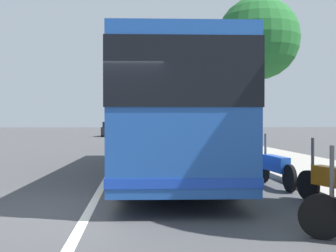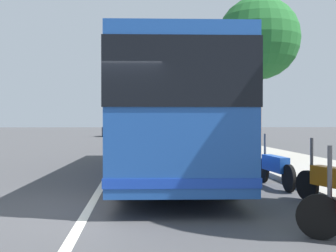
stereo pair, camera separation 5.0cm
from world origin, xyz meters
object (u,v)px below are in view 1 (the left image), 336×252
motorcycle_angled (276,167)px  car_ahead_same_lane (111,130)px  roadside_tree_far_block (225,84)px  utility_pole (255,86)px  coach_bus (170,112)px  roadside_tree_mid_block (258,39)px  car_far_distant (146,135)px  car_behind_bus (148,138)px

motorcycle_angled → car_ahead_same_lane: car_ahead_same_lane is taller
roadside_tree_far_block → utility_pole: size_ratio=0.98×
coach_bus → motorcycle_angled: 3.86m
car_ahead_same_lane → roadside_tree_mid_block: (-27.69, -7.73, 4.25)m
car_ahead_same_lane → roadside_tree_far_block: roadside_tree_far_block is taller
utility_pole → car_far_distant: bearing=28.8°
car_ahead_same_lane → roadside_tree_mid_block: bearing=16.8°
motorcycle_angled → car_ahead_same_lane: (34.72, 6.08, 0.25)m
motorcycle_angled → roadside_tree_far_block: size_ratio=0.35×
car_ahead_same_lane → roadside_tree_far_block: (-15.49, -8.95, 3.50)m
motorcycle_angled → car_behind_bus: 13.25m
car_behind_bus → car_far_distant: bearing=0.3°
car_ahead_same_lane → motorcycle_angled: bearing=11.1°
car_behind_bus → coach_bus: bearing=-178.3°
car_far_distant → utility_pole: size_ratio=0.68×
car_far_distant → utility_pole: utility_pole is taller
car_behind_bus → roadside_tree_far_block: roadside_tree_far_block is taller
coach_bus → car_ahead_same_lane: size_ratio=3.10×
car_far_distant → roadside_tree_far_block: bearing=-72.6°
roadside_tree_mid_block → utility_pole: bearing=-12.4°
coach_bus → utility_pole: size_ratio=1.92×
car_ahead_same_lane → utility_pole: size_ratio=0.62×
coach_bus → motorcycle_angled: (-2.75, -2.34, -1.39)m
car_behind_bus → car_far_distant: car_far_distant is taller
utility_pole → roadside_tree_far_block: bearing=-4.5°
roadside_tree_mid_block → motorcycle_angled: bearing=166.8°
car_behind_bus → roadside_tree_far_block: (6.26, -5.58, 3.54)m
car_far_distant → roadside_tree_far_block: size_ratio=0.69×
car_ahead_same_lane → utility_pole: (-25.84, -8.14, 2.47)m
car_behind_bus → roadside_tree_far_block: 9.10m
car_far_distant → roadside_tree_far_block: 6.83m
coach_bus → roadside_tree_far_block: size_ratio=1.96×
motorcycle_angled → car_far_distant: car_far_distant is taller
car_behind_bus → roadside_tree_mid_block: roadside_tree_mid_block is taller
motorcycle_angled → car_far_distant: size_ratio=0.50×
car_far_distant → roadside_tree_far_block: roadside_tree_far_block is taller
car_behind_bus → utility_pole: size_ratio=0.63×
car_ahead_same_lane → roadside_tree_far_block: 18.23m
coach_bus → utility_pole: (6.14, -4.40, 1.33)m
motorcycle_angled → car_behind_bus: size_ratio=0.54×
car_behind_bus → roadside_tree_mid_block: (-5.94, -4.36, 4.29)m
car_behind_bus → motorcycle_angled: bearing=-168.6°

